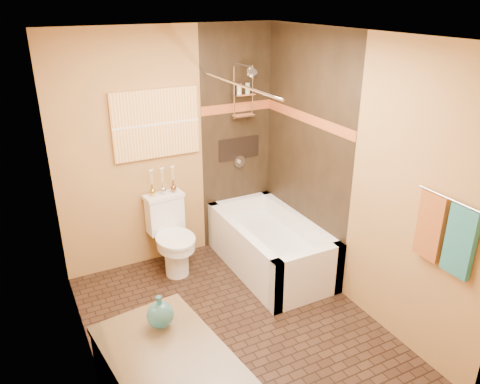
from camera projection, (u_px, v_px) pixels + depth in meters
floor at (235, 329)px, 4.18m from camera, size 3.00×3.00×0.00m
wall_left at (77, 235)px, 3.18m from camera, size 0.02×3.00×2.50m
wall_right at (354, 176)px, 4.19m from camera, size 0.02×3.00×2.50m
wall_back at (171, 150)px, 4.91m from camera, size 2.40×0.02×2.50m
wall_front at (362, 306)px, 2.46m from camera, size 2.40×0.02×2.50m
ceiling at (234, 35)px, 3.20m from camera, size 3.00×3.00×0.00m
alcove_tile_back at (237, 140)px, 5.23m from camera, size 0.85×0.01×2.50m
alcove_tile_right at (305, 153)px, 4.80m from camera, size 0.01×1.50×2.50m
mosaic_band_back at (237, 107)px, 5.08m from camera, size 0.85×0.01×0.10m
mosaic_band_right at (306, 118)px, 4.65m from camera, size 0.01×1.50×0.10m
alcove_niche at (239, 148)px, 5.27m from camera, size 0.50×0.01×0.25m
shower_fixtures at (243, 105)px, 4.99m from camera, size 0.24×0.33×1.16m
curtain_rod at (237, 84)px, 4.17m from camera, size 0.03×1.55×0.03m
towel_bar at (451, 200)px, 3.23m from camera, size 0.02×0.55×0.02m
towel_teal at (460, 242)px, 3.24m from camera, size 0.05×0.22×0.52m
towel_rust at (431, 226)px, 3.45m from camera, size 0.05×0.22×0.52m
sunset_painting at (156, 124)px, 4.71m from camera, size 0.90×0.04×0.70m
vanity_mirror at (108, 276)px, 2.27m from camera, size 0.01×1.00×0.90m
bathtub at (270, 249)px, 5.04m from camera, size 0.80×1.50×0.55m
toilet at (171, 235)px, 4.94m from camera, size 0.43×0.62×0.81m
teal_bottle at (160, 312)px, 2.82m from camera, size 0.20×0.20×0.26m
bud_vases at (163, 180)px, 4.87m from camera, size 0.29×0.06×0.29m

